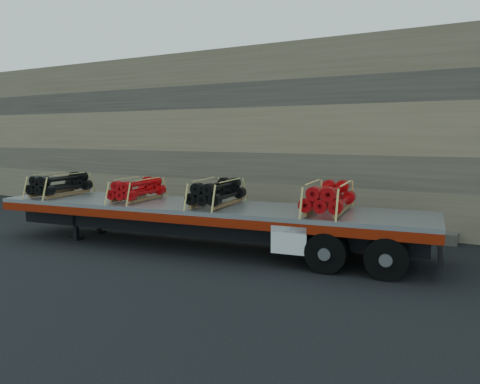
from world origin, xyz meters
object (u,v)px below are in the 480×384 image
object	(u,v)px
trailer	(202,226)
bundle_front	(60,185)
bundle_rear	(329,198)
bundle_midfront	(138,190)
bundle_midrear	(217,193)

from	to	relation	value
trailer	bundle_front	size ratio (longest dim) A/B	6.50
trailer	bundle_rear	distance (m)	4.08
bundle_midfront	bundle_midrear	distance (m)	2.87
trailer	bundle_midrear	distance (m)	1.19
bundle_front	bundle_rear	size ratio (longest dim) A/B	0.94
trailer	bundle_rear	size ratio (longest dim) A/B	6.12
bundle_rear	bundle_midfront	bearing A→B (deg)	-180.00
bundle_midrear	bundle_rear	bearing A→B (deg)	0.00
bundle_front	bundle_midrear	distance (m)	6.11
bundle_front	bundle_midfront	bearing A→B (deg)	0.00
bundle_front	bundle_midfront	distance (m)	3.24
bundle_front	bundle_rear	bearing A→B (deg)	0.00
trailer	bundle_midfront	xyz separation A→B (m)	(-2.33, -0.31, 1.03)
bundle_front	bundle_midrear	world-z (taller)	bundle_midrear
bundle_midfront	bundle_rear	size ratio (longest dim) A/B	0.87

